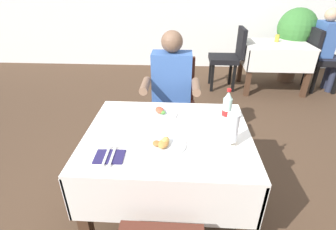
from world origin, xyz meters
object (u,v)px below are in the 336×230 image
object	(u,v)px
plate_near_camera	(165,144)
background_patron	(327,46)
seated_diner_far	(171,92)
background_chair_left	(229,55)
cola_bottle_primary	(227,109)
potted_plant_corner	(296,33)
main_dining_table	(167,153)
background_table_tumbler	(277,38)
plate_far_diner	(161,113)
background_chair_right	(320,56)
beer_glass_left	(232,129)
chair_far_diner_seat	(172,102)
background_dining_table	(275,56)
napkin_cutlery_set	(110,156)

from	to	relation	value
plate_near_camera	background_patron	size ratio (longest dim) A/B	0.19
seated_diner_far	background_chair_left	distance (m)	2.06
cola_bottle_primary	potted_plant_corner	world-z (taller)	potted_plant_corner
main_dining_table	background_table_tumbler	world-z (taller)	background_table_tumbler
main_dining_table	background_table_tumbler	bearing A→B (deg)	60.23
plate_far_diner	potted_plant_corner	distance (m)	3.43
background_table_tumbler	background_chair_right	bearing A→B (deg)	-8.70
background_patron	plate_near_camera	bearing A→B (deg)	-129.60
beer_glass_left	potted_plant_corner	size ratio (longest dim) A/B	0.18
main_dining_table	background_chair_left	xyz separation A→B (m)	(0.83, 2.62, -0.02)
chair_far_diner_seat	background_dining_table	xyz separation A→B (m)	(1.54, 1.77, 0.00)
beer_glass_left	napkin_cutlery_set	size ratio (longest dim) A/B	1.15
napkin_cutlery_set	main_dining_table	bearing A→B (deg)	41.44
background_dining_table	main_dining_table	bearing A→B (deg)	-120.39
background_chair_left	background_chair_right	size ratio (longest dim) A/B	1.00
seated_diner_far	plate_near_camera	size ratio (longest dim) A/B	5.14
main_dining_table	background_chair_left	distance (m)	2.75
plate_near_camera	napkin_cutlery_set	bearing A→B (deg)	-157.70
seated_diner_far	background_chair_left	world-z (taller)	seated_diner_far
background_chair_right	beer_glass_left	bearing A→B (deg)	-123.92
plate_far_diner	background_table_tumbler	world-z (taller)	background_table_tumbler
beer_glass_left	napkin_cutlery_set	distance (m)	0.74
background_chair_right	background_table_tumbler	bearing A→B (deg)	171.30
background_chair_right	cola_bottle_primary	bearing A→B (deg)	-126.59
beer_glass_left	background_table_tumbler	world-z (taller)	beer_glass_left
main_dining_table	cola_bottle_primary	bearing A→B (deg)	20.37
napkin_cutlery_set	background_chair_left	world-z (taller)	background_chair_left
cola_bottle_primary	potted_plant_corner	distance (m)	3.26
seated_diner_far	background_chair_right	xyz separation A→B (m)	(2.24, 1.88, -0.16)
main_dining_table	seated_diner_far	bearing A→B (deg)	90.41
chair_far_diner_seat	napkin_cutlery_set	xyz separation A→B (m)	(-0.32, -1.13, 0.19)
background_dining_table	plate_near_camera	bearing A→B (deg)	-119.08
main_dining_table	background_table_tumbler	size ratio (longest dim) A/B	9.99
background_chair_left	napkin_cutlery_set	bearing A→B (deg)	-111.66
seated_diner_far	napkin_cutlery_set	distance (m)	1.07
plate_far_diner	background_chair_right	size ratio (longest dim) A/B	0.25
background_chair_left	background_table_tumbler	xyz separation A→B (m)	(0.72, 0.10, 0.24)
background_patron	potted_plant_corner	world-z (taller)	background_patron
chair_far_diner_seat	potted_plant_corner	world-z (taller)	potted_plant_corner
napkin_cutlery_set	potted_plant_corner	bearing A→B (deg)	55.56
chair_far_diner_seat	seated_diner_far	xyz separation A→B (m)	(-0.01, -0.11, 0.16)
background_chair_left	beer_glass_left	bearing A→B (deg)	-99.05
chair_far_diner_seat	background_dining_table	distance (m)	2.34
seated_diner_far	background_table_tumbler	bearing A→B (deg)	51.75
plate_near_camera	background_dining_table	world-z (taller)	plate_near_camera
plate_near_camera	beer_glass_left	bearing A→B (deg)	4.95
background_dining_table	background_chair_right	world-z (taller)	background_chair_right
background_chair_left	potted_plant_corner	distance (m)	1.22
plate_near_camera	beer_glass_left	xyz separation A→B (m)	(0.40, 0.03, 0.10)
seated_diner_far	potted_plant_corner	bearing A→B (deg)	49.45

